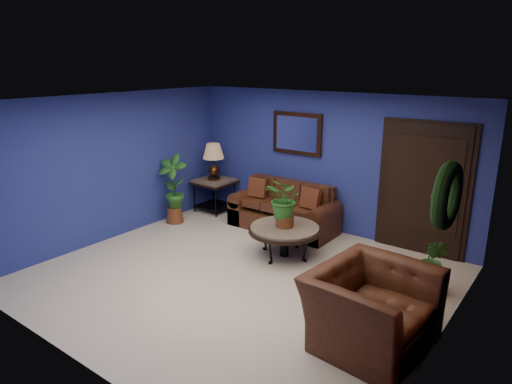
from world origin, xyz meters
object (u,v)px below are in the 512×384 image
Objects in this scene: armchair at (371,308)px; end_table at (214,187)px; sofa at (285,213)px; side_chair at (321,209)px; coffee_table at (285,230)px; table_lamp at (213,157)px.

end_table is at bearing 67.18° from armchair.
sofa is at bearing 53.74° from armchair.
armchair is at bearing -59.19° from side_chair.
side_chair is (0.04, 1.09, 0.08)m from coffee_table.
armchair is (2.04, -1.39, -0.01)m from coffee_table.
coffee_table is 1.10m from side_chair.
coffee_table is 1.57× the size of end_table.
side_chair reaches higher than sofa.
table_lamp is at bearing 67.18° from armchair.
coffee_table is (0.67, -1.05, 0.15)m from sofa.
side_chair is (2.45, 0.07, -0.62)m from table_lamp.
sofa is 1.71× the size of coffee_table.
sofa is 1.93m from table_lamp.
end_table is 2.45m from side_chair.
armchair reaches higher than coffee_table.
end_table is 5.07m from armchair.
side_chair is at bearing 3.37° from sofa.
armchair is (4.45, -2.42, -0.71)m from table_lamp.
side_chair reaches higher than coffee_table.
end_table is 0.62m from table_lamp.
coffee_table is 1.27× the size of side_chair.
armchair is at bearing -28.53° from table_lamp.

